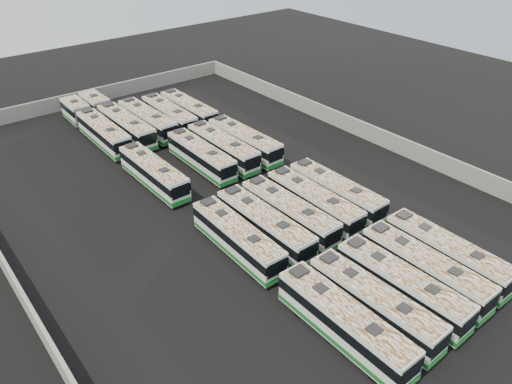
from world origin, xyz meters
name	(u,v)px	position (x,y,z in m)	size (l,w,h in m)	color
ground	(237,201)	(0.00, 0.00, 0.00)	(140.00, 140.00, 0.00)	black
perimeter_wall	(237,192)	(0.00, 0.00, 1.10)	(45.20, 73.20, 2.20)	gray
bus_front_far_left	(344,322)	(-5.20, -19.79, 1.68)	(2.55, 11.65, 3.28)	silver
bus_front_left	(374,303)	(-2.02, -19.86, 1.63)	(2.62, 11.37, 3.19)	silver
bus_front_center	(401,286)	(1.16, -19.93, 1.65)	(2.65, 11.48, 3.22)	silver
bus_front_right	(425,269)	(4.28, -19.85, 1.65)	(2.43, 11.45, 3.23)	silver
bus_front_far_right	(447,254)	(7.46, -19.85, 1.64)	(2.49, 11.39, 3.20)	silver
bus_midfront_far_left	(237,238)	(-5.10, -6.93, 1.62)	(2.66, 11.29, 3.16)	silver
bus_midfront_left	(264,225)	(-2.02, -6.95, 1.67)	(2.48, 11.61, 3.27)	silver
bus_midfront_center	(289,213)	(1.12, -6.86, 1.65)	(2.60, 11.49, 3.23)	silver
bus_midfront_right	(314,202)	(4.29, -6.95, 1.65)	(2.49, 11.50, 3.24)	silver
bus_midfront_far_right	(336,192)	(7.42, -7.01, 1.64)	(2.47, 11.43, 3.22)	silver
bus_midback_far_left	(154,173)	(-5.14, 8.27, 1.64)	(2.48, 11.42, 3.21)	silver
bus_midback_center	(201,156)	(1.12, 8.41, 1.62)	(2.52, 11.29, 3.17)	silver
bus_midback_right	(223,148)	(4.26, 8.48, 1.67)	(2.46, 11.61, 3.27)	silver
bus_midback_far_right	(245,141)	(7.40, 8.31, 1.67)	(2.74, 11.67, 3.27)	silver
bus_back_far_left	(94,125)	(-5.05, 24.36, 1.66)	(2.67, 17.94, 3.25)	silver
bus_back_left	(116,119)	(-2.00, 24.43, 1.70)	(2.63, 18.35, 3.32)	silver
bus_back_center	(148,120)	(1.12, 21.36, 1.69)	(2.72, 11.75, 3.30)	silver
bus_back_right	(169,115)	(4.34, 21.19, 1.64)	(2.67, 11.45, 3.21)	silver
bus_back_far_right	(189,110)	(7.50, 21.26, 1.62)	(2.45, 11.29, 3.18)	silver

